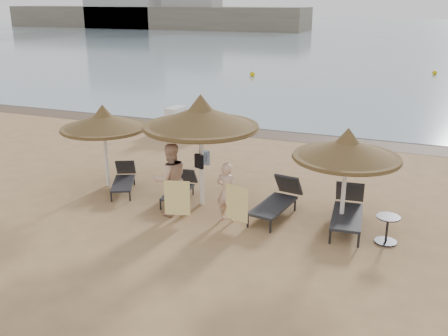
{
  "coord_description": "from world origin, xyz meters",
  "views": [
    {
      "loc": [
        4.53,
        -9.75,
        5.23
      ],
      "look_at": [
        0.21,
        1.2,
        1.25
      ],
      "focal_mm": 40.0,
      "sensor_mm": 36.0,
      "label": 1
    }
  ],
  "objects_px": {
    "lounger_far_left": "(124,179)",
    "lounger_far_right": "(348,209)",
    "palapa_right": "(347,149)",
    "person_left": "(170,174)",
    "palapa_left": "(103,122)",
    "palapa_center": "(201,118)",
    "lounger_near_right": "(278,200)",
    "side_table": "(387,230)",
    "pedal_boat": "(184,124)",
    "lounger_near_left": "(180,187)",
    "person_right": "(227,188)"
  },
  "relations": [
    {
      "from": "lounger_far_left",
      "to": "lounger_near_left",
      "type": "bearing_deg",
      "value": -26.49
    },
    {
      "from": "palapa_right",
      "to": "person_left",
      "type": "xyz_separation_m",
      "value": [
        -4.18,
        -0.76,
        -0.89
      ]
    },
    {
      "from": "lounger_far_left",
      "to": "lounger_near_right",
      "type": "relative_size",
      "value": 0.84
    },
    {
      "from": "palapa_right",
      "to": "lounger_far_left",
      "type": "height_order",
      "value": "palapa_right"
    },
    {
      "from": "lounger_far_left",
      "to": "pedal_boat",
      "type": "height_order",
      "value": "pedal_boat"
    },
    {
      "from": "palapa_left",
      "to": "lounger_far_right",
      "type": "relative_size",
      "value": 1.16
    },
    {
      "from": "palapa_left",
      "to": "side_table",
      "type": "relative_size",
      "value": 3.83
    },
    {
      "from": "lounger_near_right",
      "to": "pedal_boat",
      "type": "xyz_separation_m",
      "value": [
        -5.82,
        6.49,
        -0.01
      ]
    },
    {
      "from": "lounger_near_left",
      "to": "side_table",
      "type": "relative_size",
      "value": 2.6
    },
    {
      "from": "lounger_far_left",
      "to": "lounger_far_right",
      "type": "distance_m",
      "value": 6.37
    },
    {
      "from": "palapa_left",
      "to": "lounger_far_right",
      "type": "xyz_separation_m",
      "value": [
        6.99,
        -0.17,
        -1.53
      ]
    },
    {
      "from": "lounger_far_right",
      "to": "side_table",
      "type": "bearing_deg",
      "value": -37.7
    },
    {
      "from": "palapa_left",
      "to": "person_right",
      "type": "height_order",
      "value": "palapa_left"
    },
    {
      "from": "palapa_left",
      "to": "palapa_right",
      "type": "bearing_deg",
      "value": -3.18
    },
    {
      "from": "lounger_far_left",
      "to": "lounger_far_right",
      "type": "relative_size",
      "value": 0.82
    },
    {
      "from": "palapa_center",
      "to": "lounger_far_right",
      "type": "height_order",
      "value": "palapa_center"
    },
    {
      "from": "palapa_left",
      "to": "person_right",
      "type": "relative_size",
      "value": 1.39
    },
    {
      "from": "lounger_far_right",
      "to": "pedal_boat",
      "type": "bearing_deg",
      "value": 134.19
    },
    {
      "from": "lounger_near_left",
      "to": "person_right",
      "type": "distance_m",
      "value": 2.02
    },
    {
      "from": "lounger_near_right",
      "to": "person_left",
      "type": "xyz_separation_m",
      "value": [
        -2.54,
        -0.98,
        0.69
      ]
    },
    {
      "from": "lounger_near_right",
      "to": "palapa_center",
      "type": "bearing_deg",
      "value": -169.14
    },
    {
      "from": "palapa_center",
      "to": "lounger_far_left",
      "type": "relative_size",
      "value": 1.73
    },
    {
      "from": "person_right",
      "to": "pedal_boat",
      "type": "distance_m",
      "value": 8.76
    },
    {
      "from": "palapa_center",
      "to": "palapa_right",
      "type": "height_order",
      "value": "palapa_center"
    },
    {
      "from": "palapa_right",
      "to": "person_right",
      "type": "height_order",
      "value": "palapa_right"
    },
    {
      "from": "lounger_far_right",
      "to": "pedal_boat",
      "type": "height_order",
      "value": "pedal_boat"
    },
    {
      "from": "palapa_left",
      "to": "palapa_right",
      "type": "distance_m",
      "value": 6.89
    },
    {
      "from": "palapa_right",
      "to": "person_left",
      "type": "bearing_deg",
      "value": -169.67
    },
    {
      "from": "palapa_center",
      "to": "palapa_right",
      "type": "bearing_deg",
      "value": -2.06
    },
    {
      "from": "lounger_far_left",
      "to": "person_right",
      "type": "relative_size",
      "value": 0.98
    },
    {
      "from": "person_left",
      "to": "pedal_boat",
      "type": "relative_size",
      "value": 0.89
    },
    {
      "from": "palapa_right",
      "to": "palapa_center",
      "type": "bearing_deg",
      "value": 177.94
    },
    {
      "from": "lounger_far_left",
      "to": "lounger_far_right",
      "type": "xyz_separation_m",
      "value": [
        6.37,
        -0.07,
        0.08
      ]
    },
    {
      "from": "lounger_near_right",
      "to": "pedal_boat",
      "type": "relative_size",
      "value": 0.85
    },
    {
      "from": "palapa_center",
      "to": "side_table",
      "type": "height_order",
      "value": "palapa_center"
    },
    {
      "from": "palapa_center",
      "to": "palapa_right",
      "type": "xyz_separation_m",
      "value": [
        3.72,
        -0.13,
        -0.4
      ]
    },
    {
      "from": "palapa_center",
      "to": "side_table",
      "type": "bearing_deg",
      "value": -6.39
    },
    {
      "from": "lounger_near_right",
      "to": "person_left",
      "type": "distance_m",
      "value": 2.81
    },
    {
      "from": "lounger_near_right",
      "to": "person_left",
      "type": "height_order",
      "value": "person_left"
    },
    {
      "from": "palapa_left",
      "to": "lounger_near_left",
      "type": "bearing_deg",
      "value": -2.67
    },
    {
      "from": "side_table",
      "to": "person_right",
      "type": "height_order",
      "value": "person_right"
    },
    {
      "from": "palapa_center",
      "to": "pedal_boat",
      "type": "height_order",
      "value": "palapa_center"
    },
    {
      "from": "palapa_right",
      "to": "side_table",
      "type": "bearing_deg",
      "value": -20.58
    },
    {
      "from": "side_table",
      "to": "person_left",
      "type": "height_order",
      "value": "person_left"
    },
    {
      "from": "person_left",
      "to": "lounger_near_right",
      "type": "bearing_deg",
      "value": 158.5
    },
    {
      "from": "lounger_far_left",
      "to": "person_right",
      "type": "height_order",
      "value": "person_right"
    },
    {
      "from": "palapa_left",
      "to": "palapa_center",
      "type": "height_order",
      "value": "palapa_center"
    },
    {
      "from": "side_table",
      "to": "lounger_far_left",
      "type": "bearing_deg",
      "value": 174.65
    },
    {
      "from": "palapa_right",
      "to": "lounger_far_right",
      "type": "xyz_separation_m",
      "value": [
        0.11,
        0.21,
        -1.57
      ]
    },
    {
      "from": "palapa_center",
      "to": "lounger_far_left",
      "type": "bearing_deg",
      "value": 176.62
    }
  ]
}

